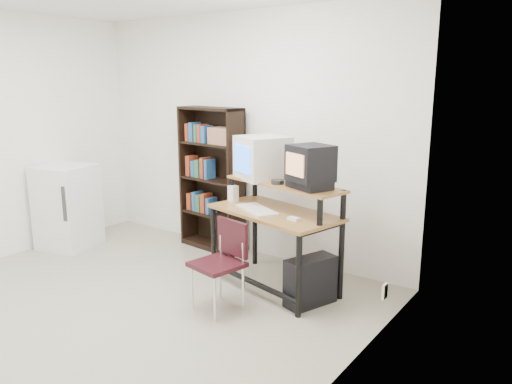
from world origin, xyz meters
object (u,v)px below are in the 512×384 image
Objects in this scene: crt_monitor at (263,158)px; pc_tower at (310,281)px; computer_desk at (276,215)px; school_chair at (223,256)px; bookshelf at (213,177)px; mini_fridge at (68,206)px; crt_tv at (310,163)px.

pc_tower is at bearing 2.00° from crt_monitor.
computer_desk reaches higher than school_chair.
bookshelf reaches higher than computer_desk.
crt_monitor reaches higher than mini_fridge.
crt_monitor is 2.48m from mini_fridge.
bookshelf is at bearing -174.24° from crt_monitor.
mini_fridge reaches higher than school_chair.
bookshelf is 1.69× the size of mini_fridge.
crt_monitor is 1.34× the size of crt_tv.
crt_tv is 3.05m from mini_fridge.
bookshelf is (-0.91, 0.34, -0.34)m from crt_monitor.
bookshelf reaches higher than crt_monitor.
crt_tv is at bearing -13.01° from bookshelf.
school_chair is at bearing -119.93° from pc_tower.
school_chair is at bearing -52.55° from crt_monitor.
school_chair is 0.47× the size of bookshelf.
mini_fridge is (-2.93, -0.41, -0.73)m from crt_tv.
pc_tower is at bearing -7.98° from mini_fridge.
crt_tv is (0.62, -0.18, 0.03)m from crt_monitor.
bookshelf is (-1.53, 0.53, -0.37)m from crt_tv.
pc_tower is 0.47× the size of mini_fridge.
crt_monitor reaches higher than pc_tower.
crt_tv is 1.01m from pc_tower.
bookshelf is at bearing -175.28° from crt_tv.
crt_tv is 0.45× the size of mini_fridge.
bookshelf is at bearing 20.97° from mini_fridge.
school_chair is (-0.46, -0.63, -0.75)m from crt_tv.
computer_desk is 2.63m from mini_fridge.
crt_tv is (0.34, 0.00, 0.51)m from computer_desk.
computer_desk is 2.96× the size of pc_tower.
pc_tower is at bearing -29.61° from crt_tv.
crt_monitor is at bearing 1.50° from mini_fridge.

